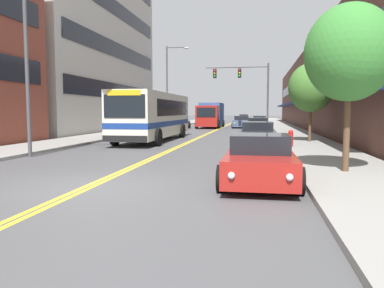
# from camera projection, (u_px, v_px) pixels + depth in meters

# --- Properties ---
(ground_plane) EXTENTS (240.00, 240.00, 0.00)m
(ground_plane) POSITION_uv_depth(u_px,v_px,m) (223.00, 127.00, 46.04)
(ground_plane) COLOR #4C4C4F
(sidewalk_left) EXTENTS (3.35, 106.00, 0.15)m
(sidewalk_left) POSITION_uv_depth(u_px,v_px,m) (166.00, 126.00, 47.28)
(sidewalk_left) COLOR gray
(sidewalk_left) RESTS_ON ground_plane
(sidewalk_right) EXTENTS (3.35, 106.00, 0.15)m
(sidewalk_right) POSITION_uv_depth(u_px,v_px,m) (283.00, 127.00, 44.78)
(sidewalk_right) COLOR gray
(sidewalk_right) RESTS_ON ground_plane
(centre_line) EXTENTS (0.34, 106.00, 0.01)m
(centre_line) POSITION_uv_depth(u_px,v_px,m) (223.00, 127.00, 46.04)
(centre_line) COLOR yellow
(centre_line) RESTS_ON ground_plane
(office_tower_left) EXTENTS (12.08, 23.35, 23.21)m
(office_tower_left) POSITION_uv_depth(u_px,v_px,m) (60.00, 13.00, 36.85)
(office_tower_left) COLOR #BCB7AD
(office_tower_left) RESTS_ON ground_plane
(storefront_row_right) EXTENTS (9.10, 68.00, 8.59)m
(storefront_row_right) POSITION_uv_depth(u_px,v_px,m) (336.00, 91.00, 43.38)
(storefront_row_right) COLOR brown
(storefront_row_right) RESTS_ON ground_plane
(city_bus) EXTENTS (2.83, 11.18, 3.09)m
(city_bus) POSITION_uv_depth(u_px,v_px,m) (155.00, 114.00, 24.79)
(city_bus) COLOR silver
(city_bus) RESTS_ON ground_plane
(car_beige_parked_left_near) EXTENTS (2.06, 4.14, 1.30)m
(car_beige_parked_left_near) POSITION_uv_depth(u_px,v_px,m) (179.00, 123.00, 41.29)
(car_beige_parked_left_near) COLOR #BCAD89
(car_beige_parked_left_near) RESTS_ON ground_plane
(car_red_parked_right_foreground) EXTENTS (2.04, 4.13, 1.33)m
(car_red_parked_right_foreground) POSITION_uv_depth(u_px,v_px,m) (260.00, 161.00, 10.08)
(car_red_parked_right_foreground) COLOR maroon
(car_red_parked_right_foreground) RESTS_ON ground_plane
(car_white_parked_right_mid) EXTENTS (2.18, 4.80, 1.31)m
(car_white_parked_right_mid) POSITION_uv_depth(u_px,v_px,m) (259.00, 121.00, 50.66)
(car_white_parked_right_mid) COLOR white
(car_white_parked_right_mid) RESTS_ON ground_plane
(car_charcoal_parked_right_far) EXTENTS (2.14, 4.82, 1.37)m
(car_charcoal_parked_right_far) POSITION_uv_depth(u_px,v_px,m) (258.00, 135.00, 20.31)
(car_charcoal_parked_right_far) COLOR #232328
(car_charcoal_parked_right_far) RESTS_ON ground_plane
(car_black_parked_right_end) EXTENTS (2.15, 4.92, 1.38)m
(car_black_parked_right_end) POSITION_uv_depth(u_px,v_px,m) (258.00, 126.00, 32.28)
(car_black_parked_right_end) COLOR black
(car_black_parked_right_end) RESTS_ON ground_plane
(car_dark_grey_moving_lead) EXTENTS (2.16, 4.82, 1.26)m
(car_dark_grey_moving_lead) POSITION_uv_depth(u_px,v_px,m) (241.00, 121.00, 51.21)
(car_dark_grey_moving_lead) COLOR #38383D
(car_dark_grey_moving_lead) RESTS_ON ground_plane
(car_slate_blue_moving_second) EXTENTS (2.12, 4.52, 1.39)m
(car_slate_blue_moving_second) POSITION_uv_depth(u_px,v_px,m) (242.00, 122.00, 43.82)
(car_slate_blue_moving_second) COLOR #475675
(car_slate_blue_moving_second) RESTS_ON ground_plane
(car_navy_moving_third) EXTENTS (2.03, 4.24, 1.35)m
(car_navy_moving_third) POSITION_uv_depth(u_px,v_px,m) (244.00, 118.00, 68.18)
(car_navy_moving_third) COLOR #19234C
(car_navy_moving_third) RESTS_ON ground_plane
(box_truck) EXTENTS (2.73, 7.89, 2.92)m
(box_truck) POSITION_uv_depth(u_px,v_px,m) (211.00, 115.00, 44.32)
(box_truck) COLOR maroon
(box_truck) RESTS_ON ground_plane
(traffic_signal_mast) EXTENTS (6.40, 0.38, 6.73)m
(traffic_signal_mast) POSITION_uv_depth(u_px,v_px,m) (246.00, 83.00, 37.78)
(traffic_signal_mast) COLOR #47474C
(traffic_signal_mast) RESTS_ON ground_plane
(street_lamp_left_near) EXTENTS (2.32, 0.28, 8.91)m
(street_lamp_left_near) POSITION_uv_depth(u_px,v_px,m) (32.00, 32.00, 15.51)
(street_lamp_left_near) COLOR #47474C
(street_lamp_left_near) RESTS_ON ground_plane
(street_lamp_left_far) EXTENTS (2.45, 0.28, 8.75)m
(street_lamp_left_far) POSITION_uv_depth(u_px,v_px,m) (170.00, 81.00, 39.53)
(street_lamp_left_far) COLOR #47474C
(street_lamp_left_far) RESTS_ON ground_plane
(street_tree_right_near) EXTENTS (2.60, 2.60, 4.96)m
(street_tree_right_near) POSITION_uv_depth(u_px,v_px,m) (349.00, 53.00, 11.01)
(street_tree_right_near) COLOR brown
(street_tree_right_near) RESTS_ON sidewalk_right
(street_tree_right_mid) EXTENTS (2.63, 2.63, 4.65)m
(street_tree_right_mid) POSITION_uv_depth(u_px,v_px,m) (311.00, 88.00, 22.16)
(street_tree_right_mid) COLOR brown
(street_tree_right_mid) RESTS_ON sidewalk_right
(fire_hydrant) EXTENTS (0.35, 0.27, 0.86)m
(fire_hydrant) POSITION_uv_depth(u_px,v_px,m) (291.00, 138.00, 19.16)
(fire_hydrant) COLOR red
(fire_hydrant) RESTS_ON sidewalk_right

